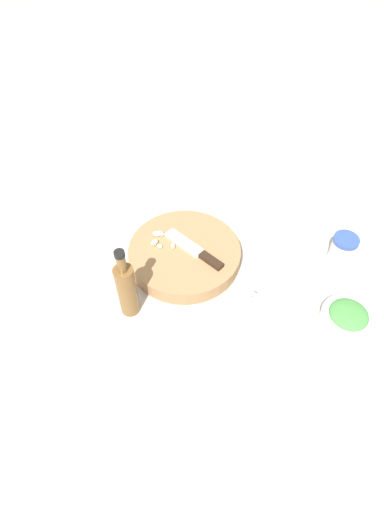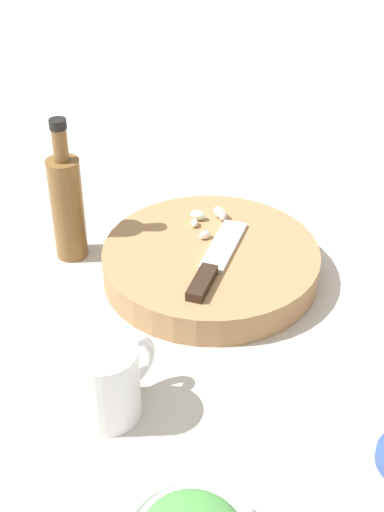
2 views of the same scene
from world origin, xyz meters
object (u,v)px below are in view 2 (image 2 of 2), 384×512
Objects in this scene: garlic_cloves at (209,218)px; oil_bottle at (67,204)px; cutting_board at (211,263)px; chef_knife at (214,263)px; coffee_mug at (108,381)px.

oil_bottle reaches higher than garlic_cloves.
cutting_board is 4.41× the size of garlic_cloves.
oil_bottle is at bearing 49.34° from cutting_board.
chef_knife is 0.25m from coffee_mug.
oil_bottle reaches higher than cutting_board.
oil_bottle is (0.14, 0.16, 0.06)m from cutting_board.
cutting_board is 0.08m from garlic_cloves.
oil_bottle is at bearing 175.48° from chef_knife.
coffee_mug reaches higher than chef_knife.
chef_knife is at bearing 158.61° from cutting_board.
garlic_cloves is (0.10, -0.04, 0.00)m from chef_knife.
cutting_board is 0.22m from oil_bottle.
cutting_board is 0.04m from chef_knife.
cutting_board is 2.83× the size of coffee_mug.
chef_knife is at bearing -139.32° from oil_bottle.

